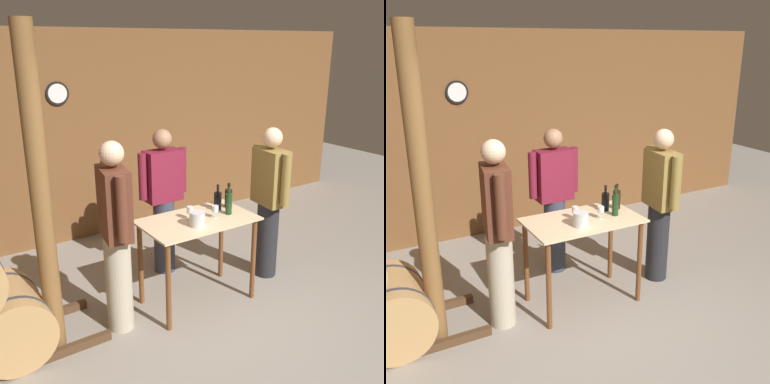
{
  "view_description": "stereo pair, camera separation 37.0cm",
  "coord_description": "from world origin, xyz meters",
  "views": [
    {
      "loc": [
        -2.38,
        -2.51,
        2.54
      ],
      "look_at": [
        -0.09,
        0.93,
        1.15
      ],
      "focal_mm": 42.0,
      "sensor_mm": 36.0,
      "label": 1
    },
    {
      "loc": [
        -2.06,
        -2.7,
        2.54
      ],
      "look_at": [
        -0.09,
        0.93,
        1.15
      ],
      "focal_mm": 42.0,
      "sensor_mm": 36.0,
      "label": 2
    }
  ],
  "objects": [
    {
      "name": "wine_bottle_far_left",
      "position": [
        0.23,
        0.93,
        1.0
      ],
      "size": [
        0.08,
        0.08,
        0.27
      ],
      "color": "black",
      "rests_on": "tasting_table"
    },
    {
      "name": "person_host",
      "position": [
        0.87,
        0.86,
        0.9
      ],
      "size": [
        0.25,
        0.59,
        1.69
      ],
      "color": "#232328",
      "rests_on": "ground_plane"
    },
    {
      "name": "wine_glass_near_left",
      "position": [
        -0.15,
        0.87,
        0.99
      ],
      "size": [
        0.07,
        0.07,
        0.13
      ],
      "color": "silver",
      "rests_on": "tasting_table"
    },
    {
      "name": "wooden_post",
      "position": [
        -1.53,
        0.89,
        1.35
      ],
      "size": [
        0.16,
        0.16,
        2.7
      ],
      "color": "brown",
      "rests_on": "ground_plane"
    },
    {
      "name": "back_wall",
      "position": [
        -0.0,
        3.0,
        1.35
      ],
      "size": [
        8.4,
        0.08,
        2.7
      ],
      "color": "brown",
      "rests_on": "ground_plane"
    },
    {
      "name": "wine_bottle_center",
      "position": [
        0.36,
        0.92,
        1.0
      ],
      "size": [
        0.08,
        0.08,
        0.26
      ],
      "color": "black",
      "rests_on": "tasting_table"
    },
    {
      "name": "wine_glass_near_center",
      "position": [
        0.07,
        0.76,
        0.99
      ],
      "size": [
        0.06,
        0.06,
        0.12
      ],
      "color": "silver",
      "rests_on": "tasting_table"
    },
    {
      "name": "person_visitor_with_scarf",
      "position": [
        -0.04,
        1.57,
        0.88
      ],
      "size": [
        0.59,
        0.24,
        1.66
      ],
      "color": "#333847",
      "rests_on": "ground_plane"
    },
    {
      "name": "person_visitor_bearded",
      "position": [
        -0.94,
        0.84,
        0.94
      ],
      "size": [
        0.29,
        0.58,
        1.77
      ],
      "color": "#B7AD93",
      "rests_on": "ground_plane"
    },
    {
      "name": "wine_bottle_left",
      "position": [
        0.24,
        0.77,
        1.02
      ],
      "size": [
        0.06,
        0.06,
        0.31
      ],
      "color": "#193819",
      "rests_on": "tasting_table"
    },
    {
      "name": "ground_plane",
      "position": [
        0.0,
        0.0,
        0.0
      ],
      "size": [
        14.0,
        14.0,
        0.0
      ],
      "primitive_type": "plane",
      "color": "gray"
    },
    {
      "name": "tasting_table",
      "position": [
        -0.09,
        0.83,
        0.72
      ],
      "size": [
        1.12,
        0.66,
        0.9
      ],
      "color": "beige",
      "rests_on": "ground_plane"
    },
    {
      "name": "ice_bucket",
      "position": [
        -0.19,
        0.69,
        0.97
      ],
      "size": [
        0.15,
        0.15,
        0.14
      ],
      "color": "silver",
      "rests_on": "tasting_table"
    }
  ]
}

